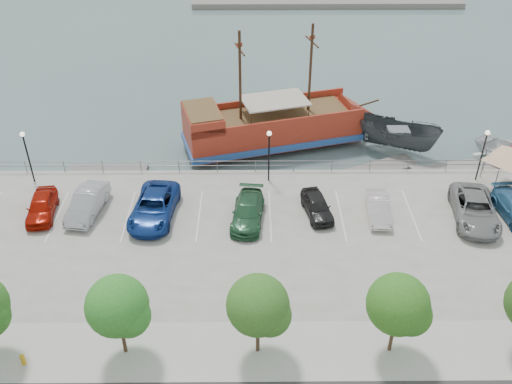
{
  "coord_description": "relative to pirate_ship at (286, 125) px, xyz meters",
  "views": [
    {
      "loc": [
        -1.24,
        -30.19,
        24.09
      ],
      "look_at": [
        -1.0,
        2.0,
        2.0
      ],
      "focal_mm": 40.0,
      "sensor_mm": 36.0,
      "label": 1
    }
  ],
  "objects": [
    {
      "name": "ground",
      "position": [
        -1.7,
        -13.93,
        -1.85
      ],
      "size": [
        160.0,
        160.0,
        0.0
      ],
      "primitive_type": "plane",
      "color": "#475B5B"
    },
    {
      "name": "sidewalk",
      "position": [
        -1.7,
        -23.93,
        -0.84
      ],
      "size": [
        100.0,
        4.0,
        0.05
      ],
      "primitive_type": "cube",
      "color": "beige",
      "rests_on": "land_slab"
    },
    {
      "name": "seawall_railing",
      "position": [
        -1.7,
        -6.13,
        -0.33
      ],
      "size": [
        50.0,
        0.06,
        1.0
      ],
      "color": "slate",
      "rests_on": "land_slab"
    },
    {
      "name": "far_shore",
      "position": [
        8.3,
        41.07,
        -1.45
      ],
      "size": [
        40.0,
        3.0,
        0.8
      ],
      "primitive_type": "cube",
      "color": "gray",
      "rests_on": "ground"
    },
    {
      "name": "pirate_ship",
      "position": [
        0.0,
        0.0,
        0.0
      ],
      "size": [
        17.87,
        9.26,
        11.07
      ],
      "rotation": [
        0.0,
        0.0,
        0.28
      ],
      "color": "#A12D1B",
      "rests_on": "ground"
    },
    {
      "name": "patrol_boat",
      "position": [
        9.45,
        -1.51,
        -0.44
      ],
      "size": [
        7.7,
        5.98,
        2.82
      ],
      "primitive_type": "imported",
      "rotation": [
        0.0,
        0.0,
        1.06
      ],
      "color": "#3E4447",
      "rests_on": "ground"
    },
    {
      "name": "dock_west",
      "position": [
        -14.79,
        -4.73,
        -1.67
      ],
      "size": [
        6.48,
        1.93,
        0.37
      ],
      "primitive_type": "cube",
      "rotation": [
        0.0,
        0.0,
        0.01
      ],
      "color": "slate",
      "rests_on": "ground"
    },
    {
      "name": "dock_mid",
      "position": [
        7.27,
        -4.73,
        -1.66
      ],
      "size": [
        7.09,
        4.7,
        0.39
      ],
      "primitive_type": "cube",
      "rotation": [
        0.0,
        0.0,
        0.44
      ],
      "color": "gray",
      "rests_on": "ground"
    },
    {
      "name": "dock_east",
      "position": [
        13.55,
        -4.73,
        -1.66
      ],
      "size": [
        7.18,
        3.38,
        0.4
      ],
      "primitive_type": "cube",
      "rotation": [
        0.0,
        0.0,
        0.21
      ],
      "color": "gray",
      "rests_on": "ground"
    },
    {
      "name": "fire_hydrant",
      "position": [
        -14.81,
        -24.73,
        -0.45
      ],
      "size": [
        0.26,
        0.26,
        0.75
      ],
      "rotation": [
        0.0,
        0.0,
        0.04
      ],
      "color": "gold",
      "rests_on": "sidewalk"
    },
    {
      "name": "lamp_post_left",
      "position": [
        -19.7,
        -7.43,
        2.09
      ],
      "size": [
        0.36,
        0.36,
        4.28
      ],
      "color": "black",
      "rests_on": "land_slab"
    },
    {
      "name": "lamp_post_mid",
      "position": [
        -1.7,
        -7.43,
        2.09
      ],
      "size": [
        0.36,
        0.36,
        4.28
      ],
      "color": "black",
      "rests_on": "land_slab"
    },
    {
      "name": "lamp_post_right",
      "position": [
        14.3,
        -7.43,
        2.09
      ],
      "size": [
        0.36,
        0.36,
        4.28
      ],
      "color": "black",
      "rests_on": "land_slab"
    },
    {
      "name": "tree_c",
      "position": [
        -9.55,
        -24.01,
        2.44
      ],
      "size": [
        3.3,
        3.2,
        5.0
      ],
      "color": "#473321",
      "rests_on": "sidewalk"
    },
    {
      "name": "tree_d",
      "position": [
        -2.55,
        -24.01,
        2.44
      ],
      "size": [
        3.3,
        3.2,
        5.0
      ],
      "color": "#473321",
      "rests_on": "sidewalk"
    },
    {
      "name": "tree_e",
      "position": [
        4.45,
        -24.01,
        2.44
      ],
      "size": [
        3.3,
        3.2,
        5.0
      ],
      "color": "#473321",
      "rests_on": "sidewalk"
    },
    {
      "name": "parked_car_a",
      "position": [
        -17.7,
        -11.75,
        -0.11
      ],
      "size": [
        2.26,
        4.56,
        1.49
      ],
      "primitive_type": "imported",
      "rotation": [
        0.0,
        0.0,
        0.12
      ],
      "color": "#A51305",
      "rests_on": "land_slab"
    },
    {
      "name": "parked_car_b",
      "position": [
        -14.57,
        -11.48,
        -0.05
      ],
      "size": [
        2.4,
        5.09,
        1.61
      ],
      "primitive_type": "imported",
      "rotation": [
        0.0,
        0.0,
        -0.14
      ],
      "color": "#A4A5AB",
      "rests_on": "land_slab"
    },
    {
      "name": "parked_car_c",
      "position": [
        -9.8,
        -12.02,
        -0.02
      ],
      "size": [
        3.31,
        6.25,
        1.68
      ],
      "primitive_type": "imported",
      "rotation": [
        0.0,
        0.0,
        -0.09
      ],
      "color": "navy",
      "rests_on": "land_slab"
    },
    {
      "name": "parked_car_d",
      "position": [
        -3.27,
        -12.48,
        -0.12
      ],
      "size": [
        2.59,
        5.25,
        1.47
      ],
      "primitive_type": "imported",
      "rotation": [
        0.0,
        0.0,
        -0.11
      ],
      "color": "#265634",
      "rests_on": "land_slab"
    },
    {
      "name": "parked_car_e",
      "position": [
        1.59,
        -11.79,
        -0.16
      ],
      "size": [
        2.38,
        4.31,
        1.39
      ],
      "primitive_type": "imported",
      "rotation": [
        0.0,
        0.0,
        0.19
      ],
      "color": "black",
      "rests_on": "land_slab"
    },
    {
      "name": "parked_car_f",
      "position": [
        5.86,
        -12.04,
        -0.18
      ],
      "size": [
        1.65,
        4.16,
        1.34
      ],
      "primitive_type": "imported",
      "rotation": [
        0.0,
        0.0,
        -0.06
      ],
      "color": "silver",
      "rests_on": "land_slab"
    },
    {
      "name": "parked_car_g",
      "position": [
        12.44,
        -12.45,
        -0.02
      ],
      "size": [
        3.54,
        6.32,
        1.67
      ],
      "primitive_type": "imported",
      "rotation": [
        0.0,
        0.0,
        -0.13
      ],
      "color": "gray",
      "rests_on": "land_slab"
    }
  ]
}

